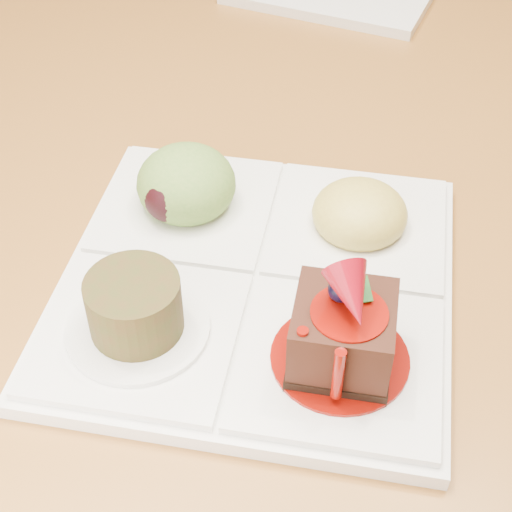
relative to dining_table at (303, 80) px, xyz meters
The scene contains 3 objects.
ground 0.68m from the dining_table, ahead, with size 6.00×6.00×0.00m, color #573018.
dining_table is the anchor object (origin of this frame).
sampler_plate 0.41m from the dining_table, 63.53° to the right, with size 0.37×0.37×0.11m.
Camera 1 is at (0.41, -0.70, 1.17)m, focal length 55.00 mm.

